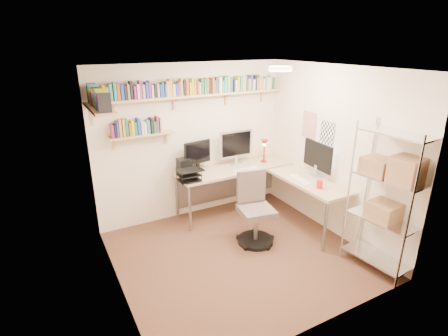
% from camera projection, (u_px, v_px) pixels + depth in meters
% --- Properties ---
extents(ground, '(3.20, 3.20, 0.00)m').
position_uv_depth(ground, '(239.00, 254.00, 4.86)').
color(ground, '#4C2C20').
rests_on(ground, ground).
extents(room_shell, '(3.24, 3.04, 2.52)m').
position_uv_depth(room_shell, '(241.00, 148.00, 4.34)').
color(room_shell, beige).
rests_on(room_shell, ground).
extents(wall_shelves, '(3.12, 1.09, 0.80)m').
position_uv_depth(wall_shelves, '(170.00, 98.00, 5.05)').
color(wall_shelves, tan).
rests_on(wall_shelves, ground).
extents(corner_desk, '(2.15, 2.05, 1.40)m').
position_uv_depth(corner_desk, '(248.00, 172.00, 5.66)').
color(corner_desk, beige).
rests_on(corner_desk, ground).
extents(office_chair, '(0.56, 0.57, 1.06)m').
position_uv_depth(office_chair, '(255.00, 213.00, 5.06)').
color(office_chair, black).
rests_on(office_chair, ground).
extents(wire_rack, '(0.47, 0.86, 1.91)m').
position_uv_depth(wire_rack, '(389.00, 188.00, 4.19)').
color(wire_rack, silver).
rests_on(wire_rack, ground).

